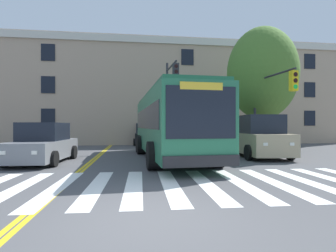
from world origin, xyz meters
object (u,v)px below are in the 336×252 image
at_px(car_grey_near_lane, 43,144).
at_px(car_black_behind_bus, 145,135).
at_px(traffic_light_overhead, 170,91).
at_px(traffic_light_near_corner, 270,97).
at_px(city_bus, 169,124).
at_px(street_tree_curbside_large, 262,74).
at_px(car_tan_far_lane, 257,137).

height_order(car_grey_near_lane, car_black_behind_bus, car_black_behind_bus).
distance_m(car_grey_near_lane, traffic_light_overhead, 7.96).
height_order(car_grey_near_lane, traffic_light_near_corner, traffic_light_near_corner).
bearing_deg(city_bus, traffic_light_overhead, 81.23).
relative_size(traffic_light_overhead, street_tree_curbside_large, 0.71).
bearing_deg(car_tan_far_lane, car_black_behind_bus, 120.44).
distance_m(car_black_behind_bus, traffic_light_near_corner, 11.61).
bearing_deg(car_black_behind_bus, car_grey_near_lane, -115.23).
relative_size(car_black_behind_bus, traffic_light_near_corner, 0.83).
height_order(traffic_light_near_corner, street_tree_curbside_large, street_tree_curbside_large).
relative_size(car_grey_near_lane, street_tree_curbside_large, 0.54).
bearing_deg(city_bus, car_tan_far_lane, 2.60).
height_order(city_bus, traffic_light_near_corner, traffic_light_near_corner).
bearing_deg(traffic_light_overhead, city_bus, -98.77).
height_order(car_tan_far_lane, traffic_light_overhead, traffic_light_overhead).
relative_size(car_tan_far_lane, street_tree_curbside_large, 0.61).
relative_size(car_grey_near_lane, traffic_light_near_corner, 0.92).
distance_m(city_bus, car_grey_near_lane, 5.99).
height_order(car_tan_far_lane, street_tree_curbside_large, street_tree_curbside_large).
distance_m(car_tan_far_lane, street_tree_curbside_large, 5.53).
bearing_deg(street_tree_curbside_large, car_tan_far_lane, -120.99).
relative_size(traffic_light_near_corner, traffic_light_overhead, 0.83).
distance_m(car_black_behind_bus, traffic_light_overhead, 7.60).
bearing_deg(car_tan_far_lane, car_grey_near_lane, -174.99).
bearing_deg(car_black_behind_bus, street_tree_curbside_large, -40.58).
height_order(car_black_behind_bus, traffic_light_overhead, traffic_light_overhead).
distance_m(city_bus, traffic_light_near_corner, 6.13).
distance_m(car_black_behind_bus, street_tree_curbside_large, 10.89).
bearing_deg(traffic_light_near_corner, car_grey_near_lane, -172.74).
relative_size(traffic_light_near_corner, street_tree_curbside_large, 0.59).
bearing_deg(car_black_behind_bus, car_tan_far_lane, -59.56).
height_order(city_bus, traffic_light_overhead, traffic_light_overhead).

